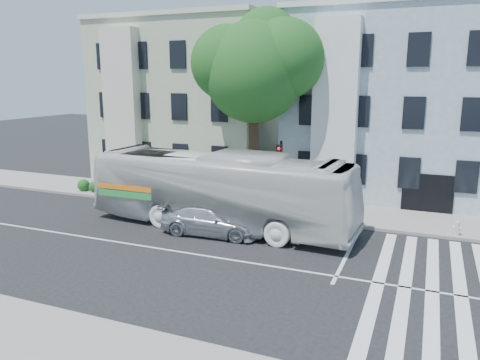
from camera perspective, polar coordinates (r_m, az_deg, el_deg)
The scene contains 11 objects.
ground at distance 20.08m, azimuth -7.10°, elevation -8.73°, with size 120.00×120.00×0.00m, color black.
sidewalk_far at distance 26.95m, azimuth 1.24°, elevation -2.97°, with size 80.00×4.00×0.15m, color gray.
sidewalk_near at distance 14.34m, azimuth -23.79°, elevation -18.50°, with size 80.00×4.00×0.15m, color gray.
building_left at distance 35.31m, azimuth -5.34°, elevation 9.54°, with size 12.00×10.00×11.00m, color #A9B094.
building_right at distance 31.40m, azimuth 18.24°, elevation 8.64°, with size 12.00×10.00×11.00m, color #8E9DA9.
street_tree at distance 26.67m, azimuth 2.03°, elevation 13.71°, with size 7.30×5.90×11.10m.
bus at distance 22.70m, azimuth -2.43°, elevation -1.23°, with size 13.38×3.13×3.73m, color silver.
sedan at distance 21.96m, azimuth -3.50°, elevation -4.86°, with size 4.82×1.96×1.40m, color silver.
hedge at distance 28.85m, azimuth -12.10°, elevation -1.35°, with size 8.50×0.84×0.70m, color #286821, non-canonical shape.
traffic_signal at distance 23.70m, azimuth 4.91°, elevation 1.26°, with size 0.43×0.53×4.11m.
fire_hydrant at distance 23.58m, azimuth 24.96°, elevation -5.31°, with size 0.39×0.22×0.69m.
Camera 1 is at (9.32, -16.27, 7.18)m, focal length 35.00 mm.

